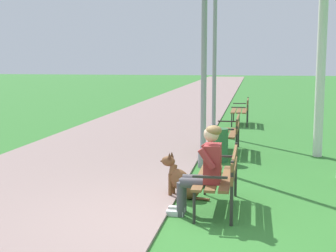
% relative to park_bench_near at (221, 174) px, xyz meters
% --- Properties ---
extents(ground_plane, '(120.00, 120.00, 0.00)m').
position_rel_park_bench_near_xyz_m(ground_plane, '(-0.48, -0.76, -0.51)').
color(ground_plane, '#33752D').
extents(paved_path, '(4.36, 60.00, 0.04)m').
position_rel_park_bench_near_xyz_m(paved_path, '(-2.87, 23.24, -0.49)').
color(paved_path, gray).
rests_on(paved_path, ground).
extents(park_bench_near, '(0.55, 1.50, 0.85)m').
position_rel_park_bench_near_xyz_m(park_bench_near, '(0.00, 0.00, 0.00)').
color(park_bench_near, brown).
rests_on(park_bench_near, ground).
extents(park_bench_mid, '(0.55, 1.50, 0.85)m').
position_rel_park_bench_near_xyz_m(park_bench_mid, '(-0.09, 4.31, 0.00)').
color(park_bench_mid, brown).
rests_on(park_bench_mid, ground).
extents(park_bench_far, '(0.55, 1.50, 0.85)m').
position_rel_park_bench_near_xyz_m(park_bench_far, '(0.07, 9.23, 0.00)').
color(park_bench_far, brown).
rests_on(park_bench_far, ground).
extents(person_seated_on_near_bench, '(0.74, 0.49, 1.25)m').
position_rel_park_bench_near_xyz_m(person_seated_on_near_bench, '(-0.21, -0.32, 0.17)').
color(person_seated_on_near_bench, '#4C4C51').
rests_on(person_seated_on_near_bench, ground).
extents(dog_brown, '(0.82, 0.38, 0.71)m').
position_rel_park_bench_near_xyz_m(dog_brown, '(-0.62, 0.44, -0.25)').
color(dog_brown, brown).
rests_on(dog_brown, ground).
extents(lamp_post_near, '(0.24, 0.24, 4.18)m').
position_rel_park_bench_near_xyz_m(lamp_post_near, '(-0.53, 2.63, 1.65)').
color(lamp_post_near, gray).
rests_on(lamp_post_near, ground).
extents(lamp_post_mid, '(0.24, 0.24, 4.27)m').
position_rel_park_bench_near_xyz_m(lamp_post_mid, '(-0.66, 6.74, 1.70)').
color(lamp_post_mid, gray).
rests_on(lamp_post_mid, ground).
extents(litter_bin, '(0.36, 0.36, 0.70)m').
position_rel_park_bench_near_xyz_m(litter_bin, '(-0.25, 3.23, -0.16)').
color(litter_bin, '#2D6638').
rests_on(litter_bin, ground).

